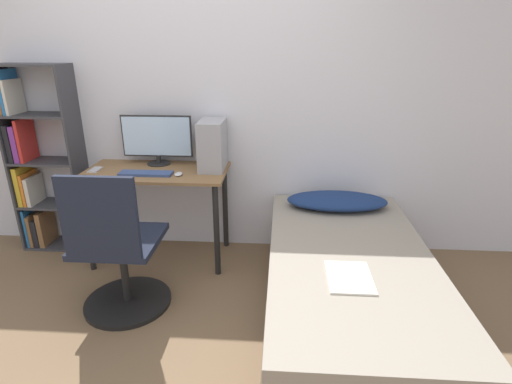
# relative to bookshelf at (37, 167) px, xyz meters

# --- Properties ---
(ground_plane) EXTENTS (14.00, 14.00, 0.00)m
(ground_plane) POSITION_rel_bookshelf_xyz_m (1.31, -1.34, -0.71)
(ground_plane) COLOR brown
(wall_back) EXTENTS (8.00, 0.05, 2.50)m
(wall_back) POSITION_rel_bookshelf_xyz_m (1.31, 0.16, 0.54)
(wall_back) COLOR silver
(wall_back) RESTS_ON ground_plane
(desk) EXTENTS (1.09, 0.56, 0.75)m
(desk) POSITION_rel_bookshelf_xyz_m (1.05, -0.15, -0.09)
(desk) COLOR brown
(desk) RESTS_ON ground_plane
(bookshelf) EXTENTS (0.55, 0.27, 1.53)m
(bookshelf) POSITION_rel_bookshelf_xyz_m (0.00, 0.00, 0.00)
(bookshelf) COLOR #38383D
(bookshelf) RESTS_ON ground_plane
(office_chair) EXTENTS (0.57, 0.57, 0.99)m
(office_chair) POSITION_rel_bookshelf_xyz_m (0.99, -0.86, -0.33)
(office_chair) COLOR black
(office_chair) RESTS_ON ground_plane
(bed) EXTENTS (1.01, 1.96, 0.47)m
(bed) POSITION_rel_bookshelf_xyz_m (2.44, -0.85, -0.48)
(bed) COLOR #4C3D2D
(bed) RESTS_ON ground_plane
(pillow) EXTENTS (0.77, 0.36, 0.11)m
(pillow) POSITION_rel_bookshelf_xyz_m (2.44, -0.13, -0.19)
(pillow) COLOR navy
(pillow) RESTS_ON bed
(magazine) EXTENTS (0.24, 0.32, 0.01)m
(magazine) POSITION_rel_bookshelf_xyz_m (2.39, -1.13, -0.23)
(magazine) COLOR silver
(magazine) RESTS_ON bed
(monitor) EXTENTS (0.56, 0.19, 0.39)m
(monitor) POSITION_rel_bookshelf_xyz_m (1.02, 0.03, 0.25)
(monitor) COLOR black
(monitor) RESTS_ON desk
(keyboard) EXTENTS (0.39, 0.11, 0.02)m
(keyboard) POSITION_rel_bookshelf_xyz_m (1.01, -0.26, 0.05)
(keyboard) COLOR #33477A
(keyboard) RESTS_ON desk
(pc_tower) EXTENTS (0.18, 0.34, 0.37)m
(pc_tower) POSITION_rel_bookshelf_xyz_m (1.48, -0.06, 0.22)
(pc_tower) COLOR #99999E
(pc_tower) RESTS_ON desk
(mouse) EXTENTS (0.06, 0.09, 0.02)m
(mouse) POSITION_rel_bookshelf_xyz_m (1.25, -0.26, 0.05)
(mouse) COLOR silver
(mouse) RESTS_ON desk
(phone) EXTENTS (0.07, 0.14, 0.01)m
(phone) POSITION_rel_bookshelf_xyz_m (0.58, -0.18, 0.04)
(phone) COLOR #B7B7BC
(phone) RESTS_ON desk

